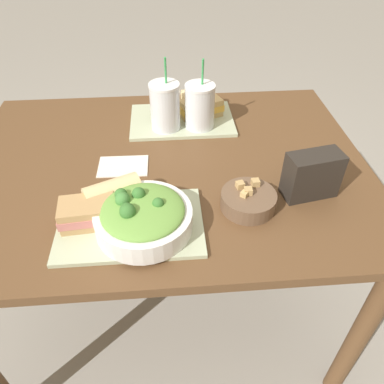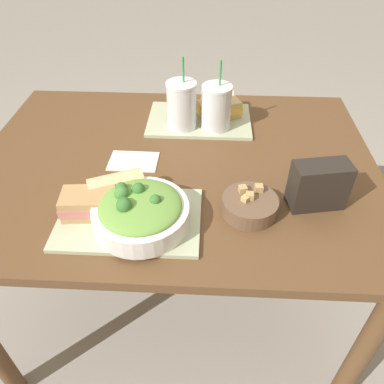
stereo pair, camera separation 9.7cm
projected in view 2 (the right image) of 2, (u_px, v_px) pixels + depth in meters
The scene contains 14 objects.
ground_plane at pixel (180, 299), 1.70m from camera, with size 12.00×12.00×0.00m, color gray.
dining_table at pixel (176, 186), 1.26m from camera, with size 1.28×0.95×0.77m.
tray_near at pixel (130, 219), 0.99m from camera, with size 0.37×0.25×0.01m.
tray_far at pixel (199, 120), 1.38m from camera, with size 0.37×0.25×0.01m.
salad_bowl at pixel (140, 211), 0.94m from camera, with size 0.25×0.25×0.10m.
soup_bowl at pixel (250, 205), 1.00m from camera, with size 0.15×0.15×0.06m.
sandwich_near at pixel (89, 204), 0.98m from camera, with size 0.15×0.10×0.06m.
baguette_near at pixel (117, 186), 1.02m from camera, with size 0.17×0.13×0.07m.
sandwich_far at pixel (219, 109), 1.36m from camera, with size 0.17×0.13×0.06m.
baguette_far at pixel (218, 100), 1.41m from camera, with size 0.12×0.08×0.07m.
drink_cup_dark at pixel (182, 107), 1.28m from camera, with size 0.10×0.10×0.25m.
drink_cup_red at pixel (216, 109), 1.28m from camera, with size 0.10×0.10×0.24m.
chip_bag at pixel (319, 185), 1.00m from camera, with size 0.16×0.10×0.13m.
napkin_folded at pixel (133, 161), 1.19m from camera, with size 0.16×0.11×0.00m.
Camera 2 is at (0.10, -0.97, 1.47)m, focal length 35.00 mm.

